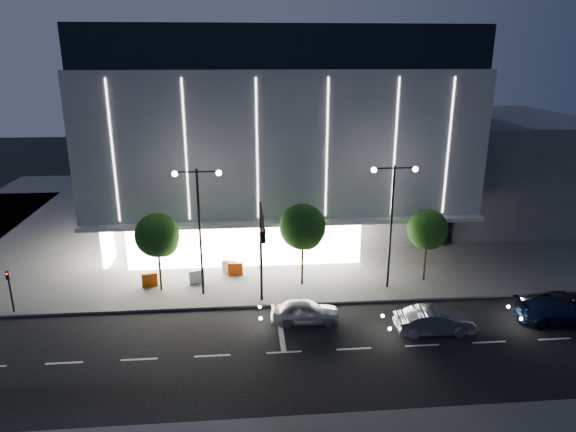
# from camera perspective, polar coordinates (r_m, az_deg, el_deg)

# --- Properties ---
(ground) EXTENTS (160.00, 160.00, 0.00)m
(ground) POSITION_cam_1_polar(r_m,az_deg,el_deg) (31.07, -4.47, -13.55)
(ground) COLOR black
(ground) RESTS_ON ground
(sidewalk_museum) EXTENTS (70.00, 40.00, 0.15)m
(sidewalk_museum) POSITION_cam_1_polar(r_m,az_deg,el_deg) (53.30, 0.56, 0.18)
(sidewalk_museum) COLOR #474747
(sidewalk_museum) RESTS_ON ground
(museum) EXTENTS (30.00, 25.80, 18.00)m
(museum) POSITION_cam_1_polar(r_m,az_deg,el_deg) (49.46, -1.58, 9.74)
(museum) COLOR #4C4C51
(museum) RESTS_ON ground
(annex_building) EXTENTS (16.00, 20.00, 10.00)m
(annex_building) POSITION_cam_1_polar(r_m,az_deg,el_deg) (57.94, 21.82, 5.37)
(annex_building) COLOR #4C4C51
(annex_building) RESTS_ON ground
(traffic_mast) EXTENTS (0.33, 5.89, 7.07)m
(traffic_mast) POSITION_cam_1_polar(r_m,az_deg,el_deg) (31.92, -2.97, -2.61)
(traffic_mast) COLOR black
(traffic_mast) RESTS_ON ground
(street_lamp_west) EXTENTS (3.16, 0.36, 9.00)m
(street_lamp_west) POSITION_cam_1_polar(r_m,az_deg,el_deg) (34.26, -9.86, 0.21)
(street_lamp_west) COLOR black
(street_lamp_west) RESTS_ON ground
(street_lamp_east) EXTENTS (3.16, 0.36, 9.00)m
(street_lamp_east) POSITION_cam_1_polar(r_m,az_deg,el_deg) (35.56, 11.49, 0.76)
(street_lamp_east) COLOR black
(street_lamp_east) RESTS_ON ground
(ped_signal_far) EXTENTS (0.22, 0.24, 3.00)m
(ped_signal_far) POSITION_cam_1_polar(r_m,az_deg,el_deg) (37.33, -28.51, -6.96)
(ped_signal_far) COLOR black
(ped_signal_far) RESTS_ON ground
(tree_left) EXTENTS (3.02, 3.02, 5.72)m
(tree_left) POSITION_cam_1_polar(r_m,az_deg,el_deg) (36.21, -14.27, -2.34)
(tree_left) COLOR black
(tree_left) RESTS_ON ground
(tree_mid) EXTENTS (3.25, 3.25, 6.15)m
(tree_mid) POSITION_cam_1_polar(r_m,az_deg,el_deg) (35.83, 1.67, -1.48)
(tree_mid) COLOR black
(tree_mid) RESTS_ON ground
(tree_right) EXTENTS (2.91, 2.91, 5.51)m
(tree_right) POSITION_cam_1_polar(r_m,az_deg,el_deg) (38.05, 15.26, -1.68)
(tree_right) COLOR black
(tree_right) RESTS_ON ground
(car_lead) EXTENTS (4.34, 1.86, 1.46)m
(car_lead) POSITION_cam_1_polar(r_m,az_deg,el_deg) (32.47, 1.93, -10.55)
(car_lead) COLOR #B2B3BA
(car_lead) RESTS_ON ground
(car_second) EXTENTS (4.68, 1.66, 1.54)m
(car_second) POSITION_cam_1_polar(r_m,az_deg,el_deg) (32.54, 15.94, -11.15)
(car_second) COLOR #999BA0
(car_second) RESTS_ON ground
(car_third) EXTENTS (5.46, 2.64, 1.53)m
(car_third) POSITION_cam_1_polar(r_m,az_deg,el_deg) (36.53, 27.95, -9.34)
(car_third) COLOR #111F42
(car_third) RESTS_ON ground
(car_fourth) EXTENTS (5.09, 2.64, 1.37)m
(car_fourth) POSITION_cam_1_polar(r_m,az_deg,el_deg) (38.02, 28.50, -8.52)
(car_fourth) COLOR #2D2C31
(car_fourth) RESTS_ON ground
(barrier_a) EXTENTS (1.13, 0.44, 1.00)m
(barrier_a) POSITION_cam_1_polar(r_m,az_deg,el_deg) (38.09, -15.11, -6.88)
(barrier_a) COLOR #CE4D0B
(barrier_a) RESTS_ON sidewalk_museum
(barrier_b) EXTENTS (1.12, 0.60, 1.00)m
(barrier_b) POSITION_cam_1_polar(r_m,az_deg,el_deg) (37.87, -10.13, -6.67)
(barrier_b) COLOR silver
(barrier_b) RESTS_ON sidewalk_museum
(barrier_c) EXTENTS (1.10, 0.25, 1.00)m
(barrier_c) POSITION_cam_1_polar(r_m,az_deg,el_deg) (38.73, -5.85, -5.91)
(barrier_c) COLOR #E0430C
(barrier_c) RESTS_ON sidewalk_museum
(barrier_d) EXTENTS (1.13, 0.47, 1.00)m
(barrier_d) POSITION_cam_1_polar(r_m,az_deg,el_deg) (39.21, -6.51, -5.63)
(barrier_d) COLOR white
(barrier_d) RESTS_ON sidewalk_museum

